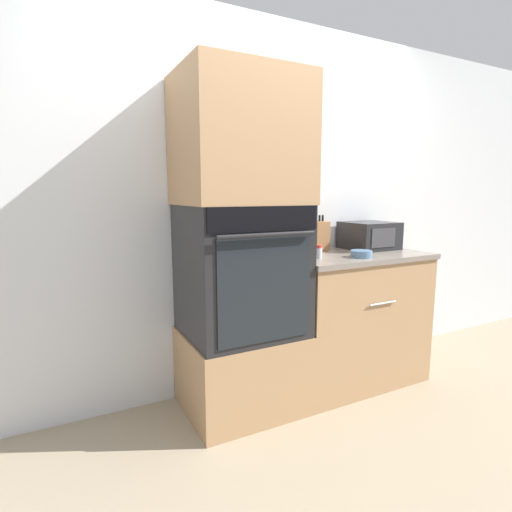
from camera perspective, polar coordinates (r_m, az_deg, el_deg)
The scene contains 12 objects.
ground_plane at distance 2.66m, azimuth 8.40°, elevation -21.58°, with size 12.00×12.00×0.00m, color gray.
wall_back at distance 2.82m, azimuth 1.43°, elevation 7.00°, with size 8.00×0.05×2.50m.
oven_cabinet_base at distance 2.61m, azimuth -2.05°, elevation -15.93°, with size 0.70×0.60×0.50m.
wall_oven at distance 2.41m, azimuth -2.10°, elevation -2.02°, with size 0.68×0.64×0.78m.
oven_cabinet_upper at distance 2.39m, azimuth -2.24°, elevation 16.18°, with size 0.70×0.60×0.74m.
counter_unit at distance 2.98m, azimuth 13.22°, elevation -8.47°, with size 1.04×0.63×0.93m.
microwave at distance 3.12m, azimuth 15.85°, elevation 2.84°, with size 0.36×0.34×0.20m.
knife_block at distance 2.94m, azimuth 9.00°, elevation 2.87°, with size 0.11×0.11×0.26m.
bowl at distance 2.70m, azimuth 14.79°, elevation 0.30°, with size 0.14×0.14×0.05m.
condiment_jar_near at distance 2.87m, azimuth 6.52°, elevation 1.74°, with size 0.06×0.06×0.12m.
condiment_jar_mid at distance 2.75m, azimuth 7.30°, elevation 1.21°, with size 0.05×0.05×0.10m.
condiment_jar_far at distance 2.59m, azimuth 8.89°, elevation 0.60°, with size 0.05×0.05×0.09m.
Camera 1 is at (-1.36, -1.84, 1.35)m, focal length 28.00 mm.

